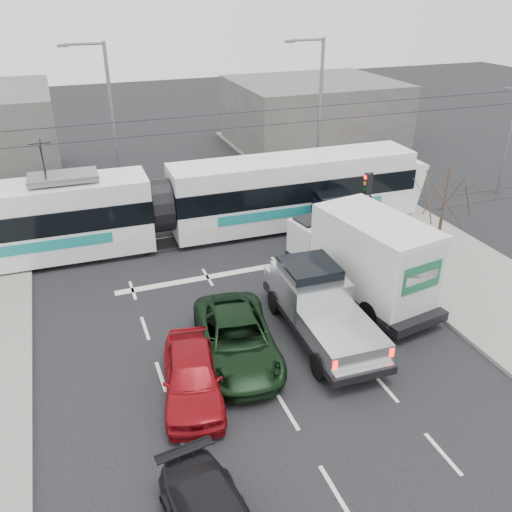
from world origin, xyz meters
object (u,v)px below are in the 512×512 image
object	(u,v)px
traffic_signal	(368,193)
street_lamp_near	(317,110)
silver_pickup	(318,303)
red_car	(192,376)
bare_tree	(445,197)
tram	(159,207)
green_car	(237,339)
navy_pickup	(337,221)
box_truck	(363,256)
street_lamp_far	(109,118)

from	to	relation	value
traffic_signal	street_lamp_near	world-z (taller)	street_lamp_near
silver_pickup	red_car	size ratio (longest dim) A/B	1.49
bare_tree	tram	xyz separation A→B (m)	(-10.47, 7.68, -1.83)
silver_pickup	tram	bearing A→B (deg)	114.06
traffic_signal	green_car	size ratio (longest dim) A/B	0.66
bare_tree	navy_pickup	distance (m)	5.95
red_car	box_truck	bearing A→B (deg)	34.89
traffic_signal	red_car	world-z (taller)	traffic_signal
green_car	red_car	distance (m)	2.36
silver_pickup	box_truck	distance (m)	3.31
bare_tree	box_truck	size ratio (longest dim) A/B	0.65
green_car	box_truck	bearing A→B (deg)	27.76
box_truck	red_car	xyz separation A→B (m)	(-8.03, -3.54, -1.06)
bare_tree	street_lamp_far	bearing A→B (deg)	131.12
street_lamp_near	tram	xyz separation A→B (m)	(-10.18, -3.82, -3.15)
traffic_signal	street_lamp_near	distance (m)	7.91
traffic_signal	street_lamp_far	size ratio (longest dim) A/B	0.40
navy_pickup	red_car	world-z (taller)	navy_pickup
silver_pickup	green_car	xyz separation A→B (m)	(-3.31, -0.51, -0.43)
bare_tree	navy_pickup	xyz separation A→B (m)	(-2.21, 4.85, -2.66)
street_lamp_near	tram	bearing A→B (deg)	-159.45
street_lamp_far	red_car	world-z (taller)	street_lamp_far
bare_tree	green_car	distance (m)	10.60
bare_tree	street_lamp_far	size ratio (longest dim) A/B	0.56
street_lamp_near	tram	size ratio (longest dim) A/B	0.33
street_lamp_far	box_truck	bearing A→B (deg)	-59.65
street_lamp_far	tram	distance (m)	6.75
street_lamp_far	box_truck	xyz separation A→B (m)	(8.02, -13.69, -3.29)
tram	green_car	world-z (taller)	tram
navy_pickup	bare_tree	bearing A→B (deg)	-56.16
silver_pickup	navy_pickup	xyz separation A→B (m)	(4.36, 6.70, -0.06)
navy_pickup	green_car	distance (m)	10.53
street_lamp_near	navy_pickup	size ratio (longest dim) A/B	1.58
street_lamp_near	silver_pickup	size ratio (longest dim) A/B	1.35
navy_pickup	red_car	distance (m)	12.88
street_lamp_near	silver_pickup	distance (m)	15.27
green_car	red_car	size ratio (longest dim) A/B	1.22
bare_tree	tram	distance (m)	13.11
street_lamp_near	box_truck	xyz separation A→B (m)	(-3.48, -11.69, -3.29)
box_truck	red_car	distance (m)	8.84
traffic_signal	red_car	distance (m)	13.33
street_lamp_far	box_truck	size ratio (longest dim) A/B	1.17
silver_pickup	street_lamp_far	bearing A→B (deg)	110.56
bare_tree	street_lamp_near	world-z (taller)	street_lamp_near
street_lamp_far	tram	size ratio (longest dim) A/B	0.33
tram	navy_pickup	bearing A→B (deg)	-18.05
box_truck	navy_pickup	size ratio (longest dim) A/B	1.35
street_lamp_far	red_car	distance (m)	17.77
traffic_signal	bare_tree	bearing A→B (deg)	-74.24
navy_pickup	red_car	xyz separation A→B (m)	(-9.60, -8.58, -0.36)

